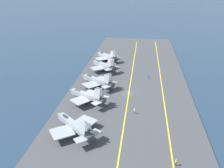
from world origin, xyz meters
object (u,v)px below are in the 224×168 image
(parked_jet_second, at_px, (86,95))
(parked_jet_fifth, at_px, (107,56))
(parked_jet_fourth, at_px, (103,65))
(crew_blue_vest, at_px, (148,76))
(crew_white_vest, at_px, (135,111))
(parked_jet_nearest, at_px, (74,125))
(parked_jet_third, at_px, (97,81))
(crew_yellow_vest, at_px, (176,162))

(parked_jet_second, distance_m, parked_jet_fifth, 46.12)
(parked_jet_second, xyz_separation_m, parked_jet_fourth, (31.40, -0.46, -0.06))
(parked_jet_fifth, bearing_deg, crew_blue_vest, -135.32)
(parked_jet_fifth, xyz_separation_m, crew_white_vest, (-51.19, -16.74, -1.33))
(parked_jet_nearest, distance_m, crew_blue_vest, 46.92)
(parked_jet_third, distance_m, parked_jet_fourth, 17.54)
(parked_jet_fifth, bearing_deg, crew_yellow_vest, -159.66)
(parked_jet_second, distance_m, crew_yellow_vest, 37.60)
(parked_jet_second, xyz_separation_m, parked_jet_fifth, (46.12, 0.33, -0.36))
(parked_jet_fifth, relative_size, crew_white_vest, 7.80)
(parked_jet_second, bearing_deg, parked_jet_nearest, -178.03)
(parked_jet_second, xyz_separation_m, crew_blue_vest, (24.70, -20.85, -1.73))
(parked_jet_nearest, relative_size, crew_blue_vest, 8.60)
(crew_yellow_vest, bearing_deg, parked_jet_fourth, 24.30)
(crew_yellow_vest, xyz_separation_m, crew_white_vest, (21.45, 10.19, 0.05))
(parked_jet_fourth, bearing_deg, crew_white_vest, -156.37)
(parked_jet_fourth, distance_m, parked_jet_fifth, 14.75)
(crew_yellow_vest, relative_size, crew_white_vest, 0.95)
(parked_jet_third, bearing_deg, crew_yellow_vest, -147.53)
(parked_jet_nearest, bearing_deg, crew_blue_vest, -25.58)
(parked_jet_nearest, height_order, parked_jet_second, parked_jet_second)
(parked_jet_fourth, xyz_separation_m, crew_white_vest, (-36.46, -15.96, -1.63))
(parked_jet_nearest, xyz_separation_m, parked_jet_fourth, (48.99, 0.15, 0.12))
(parked_jet_fourth, distance_m, crew_blue_vest, 21.53)
(parked_jet_fifth, bearing_deg, crew_white_vest, -161.89)
(parked_jet_third, bearing_deg, parked_jet_fifth, 2.18)
(parked_jet_fifth, bearing_deg, parked_jet_second, -179.59)
(parked_jet_nearest, height_order, crew_blue_vest, parked_jet_nearest)
(crew_yellow_vest, bearing_deg, parked_jet_fifth, 20.34)
(parked_jet_third, bearing_deg, parked_jet_second, 176.31)
(parked_jet_nearest, distance_m, parked_jet_fourth, 48.99)
(parked_jet_nearest, bearing_deg, parked_jet_third, -0.53)
(parked_jet_nearest, xyz_separation_m, crew_blue_vest, (42.30, -20.25, -1.55))
(crew_white_vest, relative_size, crew_blue_vest, 1.04)
(crew_white_vest, bearing_deg, crew_yellow_vest, -154.59)
(parked_jet_fourth, relative_size, crew_blue_vest, 8.13)
(crew_white_vest, height_order, crew_blue_vest, crew_white_vest)
(crew_yellow_vest, bearing_deg, crew_white_vest, 25.41)
(parked_jet_nearest, relative_size, crew_white_vest, 8.28)
(parked_jet_nearest, xyz_separation_m, parked_jet_third, (31.47, -0.29, -0.15))
(parked_jet_second, bearing_deg, parked_jet_third, -3.69)
(crew_blue_vest, bearing_deg, parked_jet_fifth, 44.68)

